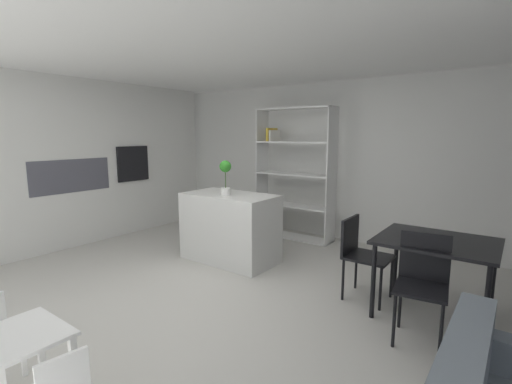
% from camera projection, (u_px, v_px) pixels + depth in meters
% --- Properties ---
extents(ground_plane, '(9.68, 9.68, 0.00)m').
position_uv_depth(ground_plane, '(208.00, 295.00, 3.94)').
color(ground_plane, beige).
extents(ceiling_slab, '(7.03, 5.88, 0.06)m').
position_uv_depth(ceiling_slab, '(202.00, 43.00, 3.53)').
color(ceiling_slab, white).
rests_on(ceiling_slab, ground_plane).
extents(back_partition, '(7.03, 0.06, 2.57)m').
position_uv_depth(back_partition, '(328.00, 161.00, 6.06)').
color(back_partition, silver).
rests_on(back_partition, ground_plane).
extents(tall_cabinet_run_left, '(0.60, 5.30, 2.57)m').
position_uv_depth(tall_cabinet_run_left, '(57.00, 163.00, 5.59)').
color(tall_cabinet_run_left, silver).
rests_on(tall_cabinet_run_left, ground_plane).
extents(cabinet_niche_splashback, '(0.01, 1.21, 0.50)m').
position_uv_depth(cabinet_niche_splashback, '(71.00, 176.00, 5.47)').
color(cabinet_niche_splashback, '#4C4C56').
rests_on(cabinet_niche_splashback, ground_plane).
extents(built_in_oven, '(0.06, 0.60, 0.60)m').
position_uv_depth(built_in_oven, '(133.00, 163.00, 6.30)').
color(built_in_oven, black).
rests_on(built_in_oven, ground_plane).
extents(kitchen_island, '(1.28, 0.69, 0.93)m').
position_uv_depth(kitchen_island, '(230.00, 227.00, 4.98)').
color(kitchen_island, silver).
rests_on(kitchen_island, ground_plane).
extents(potted_plant_on_island, '(0.15, 0.15, 0.46)m').
position_uv_depth(potted_plant_on_island, '(225.00, 174.00, 4.78)').
color(potted_plant_on_island, white).
rests_on(potted_plant_on_island, kitchen_island).
extents(open_bookshelf, '(1.34, 0.36, 2.15)m').
position_uv_depth(open_bookshelf, '(292.00, 175.00, 6.02)').
color(open_bookshelf, white).
rests_on(open_bookshelf, ground_plane).
extents(child_table, '(0.56, 0.47, 0.51)m').
position_uv_depth(child_table, '(22.00, 347.00, 2.26)').
color(child_table, white).
rests_on(child_table, ground_plane).
extents(dining_table, '(1.02, 0.86, 0.76)m').
position_uv_depth(dining_table, '(436.00, 248.00, 3.39)').
color(dining_table, black).
rests_on(dining_table, ground_plane).
extents(dining_chair_near, '(0.45, 0.46, 0.90)m').
position_uv_depth(dining_chair_near, '(423.00, 277.00, 3.05)').
color(dining_chair_near, black).
rests_on(dining_chair_near, ground_plane).
extents(dining_chair_island_side, '(0.45, 0.43, 0.86)m').
position_uv_depth(dining_chair_island_side, '(360.00, 250.00, 3.84)').
color(dining_chair_island_side, black).
rests_on(dining_chair_island_side, ground_plane).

